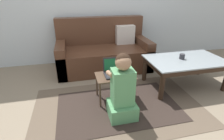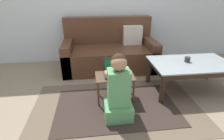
{
  "view_description": "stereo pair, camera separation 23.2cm",
  "coord_description": "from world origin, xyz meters",
  "views": [
    {
      "loc": [
        -0.45,
        -1.97,
        1.41
      ],
      "look_at": [
        0.03,
        0.08,
        0.43
      ],
      "focal_mm": 28.0,
      "sensor_mm": 36.0,
      "label": 1
    },
    {
      "loc": [
        -0.22,
        -2.01,
        1.41
      ],
      "look_at": [
        0.03,
        0.08,
        0.43
      ],
      "focal_mm": 28.0,
      "sensor_mm": 36.0,
      "label": 2
    }
  ],
  "objects": [
    {
      "name": "ground_plane",
      "position": [
        0.0,
        0.0,
        0.0
      ],
      "size": [
        16.0,
        16.0,
        0.0
      ],
      "primitive_type": "plane",
      "color": "#7F705B"
    },
    {
      "name": "computer_mouse",
      "position": [
        0.22,
        0.01,
        0.39
      ],
      "size": [
        0.06,
        0.09,
        0.04
      ],
      "color": "#B2B7C1",
      "rests_on": "laptop_desk"
    },
    {
      "name": "cup_on_table",
      "position": [
        1.14,
        0.19,
        0.48
      ],
      "size": [
        0.08,
        0.08,
        0.08
      ],
      "color": "#2D2D33",
      "rests_on": "coffee_table"
    },
    {
      "name": "laptop_desk",
      "position": [
        0.06,
        0.03,
        0.32
      ],
      "size": [
        0.51,
        0.33,
        0.37
      ],
      "color": "#4C3828",
      "rests_on": "ground_plane"
    },
    {
      "name": "couch",
      "position": [
        0.12,
        1.17,
        0.31
      ],
      "size": [
        1.7,
        0.87,
        0.92
      ],
      "color": "#4C2D1E",
      "rests_on": "ground_plane"
    },
    {
      "name": "laptop",
      "position": [
        0.03,
        0.05,
        0.41
      ],
      "size": [
        0.22,
        0.21,
        0.22
      ],
      "color": "#232328",
      "rests_on": "laptop_desk"
    },
    {
      "name": "area_rug",
      "position": [
        0.06,
        -0.16,
        0.0
      ],
      "size": [
        2.16,
        1.32,
        0.01
      ],
      "color": "brown",
      "rests_on": "ground_plane"
    },
    {
      "name": "person_seated",
      "position": [
        0.05,
        -0.34,
        0.35
      ],
      "size": [
        0.32,
        0.41,
        0.8
      ],
      "color": "#518E5B",
      "rests_on": "ground_plane"
    },
    {
      "name": "coffee_table",
      "position": [
        1.2,
        0.16,
        0.38
      ],
      "size": [
        1.15,
        0.7,
        0.45
      ],
      "color": "gray",
      "rests_on": "ground_plane"
    }
  ]
}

